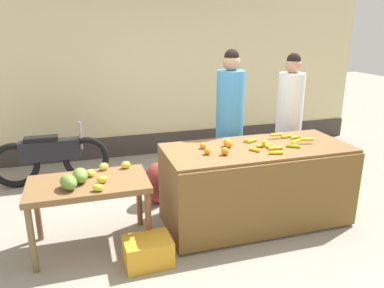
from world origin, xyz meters
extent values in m
plane|color=gray|center=(0.00, 0.00, 0.00)|extent=(24.00, 24.00, 0.00)
cube|color=beige|center=(0.00, 2.80, 1.73)|extent=(7.62, 0.20, 3.46)
cube|color=#3F3833|center=(0.00, 2.69, 0.18)|extent=(7.62, 0.04, 0.36)
cube|color=brown|center=(0.54, 0.00, 0.45)|extent=(2.04, 0.87, 0.90)
cube|color=brown|center=(0.54, -0.45, 0.45)|extent=(2.04, 0.03, 0.84)
cube|color=brown|center=(-1.26, 0.00, 0.68)|extent=(1.15, 0.66, 0.06)
cylinder|color=brown|center=(-1.79, -0.28, 0.33)|extent=(0.06, 0.06, 0.65)
cylinder|color=brown|center=(-0.73, -0.28, 0.33)|extent=(0.06, 0.06, 0.65)
cylinder|color=brown|center=(-1.79, 0.28, 0.33)|extent=(0.06, 0.06, 0.65)
cylinder|color=brown|center=(-0.73, 0.28, 0.33)|extent=(0.06, 0.06, 0.65)
cylinder|color=yellow|center=(0.68, -0.15, 0.91)|extent=(0.16, 0.05, 0.04)
cylinder|color=gold|center=(0.64, -0.11, 0.91)|extent=(0.09, 0.12, 0.04)
cylinder|color=gold|center=(0.56, 0.17, 0.91)|extent=(0.14, 0.09, 0.04)
cylinder|color=gold|center=(0.60, -0.03, 0.91)|extent=(0.16, 0.05, 0.04)
cylinder|color=gold|center=(0.90, -0.14, 0.91)|extent=(0.14, 0.12, 0.04)
cylinder|color=gold|center=(0.55, 0.19, 0.91)|extent=(0.15, 0.04, 0.04)
cylinder|color=gold|center=(0.44, -0.13, 0.91)|extent=(0.09, 0.12, 0.04)
cylinder|color=yellow|center=(1.11, 0.15, 0.91)|extent=(0.13, 0.06, 0.04)
cylinder|color=yellow|center=(0.61, -0.28, 0.91)|extent=(0.14, 0.07, 0.04)
cylinder|color=gold|center=(1.02, 0.21, 0.91)|extent=(0.15, 0.06, 0.04)
cylinder|color=yellow|center=(0.88, 0.21, 0.94)|extent=(0.13, 0.05, 0.04)
cylinder|color=gold|center=(0.63, 0.02, 0.94)|extent=(0.11, 0.15, 0.04)
cylinder|color=gold|center=(0.96, -0.09, 0.94)|extent=(0.15, 0.10, 0.04)
cylinder|color=gold|center=(1.12, -0.06, 0.94)|extent=(0.15, 0.07, 0.04)
sphere|color=orange|center=(0.10, -0.15, 0.94)|extent=(0.08, 0.08, 0.08)
sphere|color=orange|center=(0.23, 0.10, 0.94)|extent=(0.09, 0.09, 0.09)
sphere|color=orange|center=(0.23, 0.06, 0.94)|extent=(0.08, 0.08, 0.08)
sphere|color=orange|center=(-0.05, 0.11, 0.93)|extent=(0.07, 0.07, 0.07)
sphere|color=orange|center=(-0.07, -0.09, 0.93)|extent=(0.07, 0.07, 0.07)
ellipsoid|color=yellow|center=(-1.36, 0.15, 0.75)|extent=(0.08, 0.11, 0.08)
ellipsoid|color=#D1CD42|center=(-1.09, 0.27, 0.75)|extent=(0.13, 0.12, 0.08)
ellipsoid|color=#E3DB46|center=(-1.23, 0.13, 0.75)|extent=(0.09, 0.10, 0.08)
ellipsoid|color=yellow|center=(-1.13, -0.07, 0.75)|extent=(0.11, 0.07, 0.07)
ellipsoid|color=yellow|center=(-1.18, -0.25, 0.75)|extent=(0.13, 0.11, 0.07)
ellipsoid|color=#DBCB42|center=(-1.34, 0.03, 0.75)|extent=(0.10, 0.12, 0.09)
ellipsoid|color=yellow|center=(-0.86, 0.25, 0.75)|extent=(0.10, 0.08, 0.08)
ellipsoid|color=olive|center=(-1.43, -0.13, 0.78)|extent=(0.21, 0.26, 0.14)
ellipsoid|color=olive|center=(-1.33, 0.01, 0.78)|extent=(0.15, 0.22, 0.14)
cylinder|color=#33333D|center=(0.50, 0.69, 0.37)|extent=(0.29, 0.29, 0.74)
cylinder|color=#3F8CCC|center=(0.50, 0.69, 1.19)|extent=(0.34, 0.34, 0.90)
sphere|color=tan|center=(0.50, 0.69, 1.74)|extent=(0.21, 0.21, 0.21)
sphere|color=black|center=(0.50, 0.69, 1.81)|extent=(0.18, 0.18, 0.18)
cylinder|color=#33333D|center=(1.38, 0.76, 0.35)|extent=(0.29, 0.29, 0.71)
cylinder|color=white|center=(1.38, 0.76, 1.14)|extent=(0.34, 0.34, 0.87)
sphere|color=tan|center=(1.38, 0.76, 1.67)|extent=(0.21, 0.21, 0.21)
sphere|color=black|center=(1.38, 0.76, 1.74)|extent=(0.18, 0.18, 0.18)
torus|color=black|center=(-1.25, 1.80, 0.33)|extent=(0.65, 0.09, 0.65)
torus|color=black|center=(-2.20, 1.80, 0.33)|extent=(0.65, 0.09, 0.65)
cube|color=black|center=(-1.73, 1.80, 0.51)|extent=(0.80, 0.18, 0.28)
cube|color=black|center=(-1.83, 1.80, 0.67)|extent=(0.44, 0.16, 0.08)
cylinder|color=gray|center=(-1.30, 1.80, 0.68)|extent=(0.04, 0.04, 0.40)
cube|color=gold|center=(-0.78, -0.46, 0.13)|extent=(0.45, 0.34, 0.26)
ellipsoid|color=maroon|center=(-0.43, 0.77, 0.27)|extent=(0.47, 0.47, 0.53)
camera|label=1|loc=(-1.26, -3.46, 2.14)|focal=34.66mm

